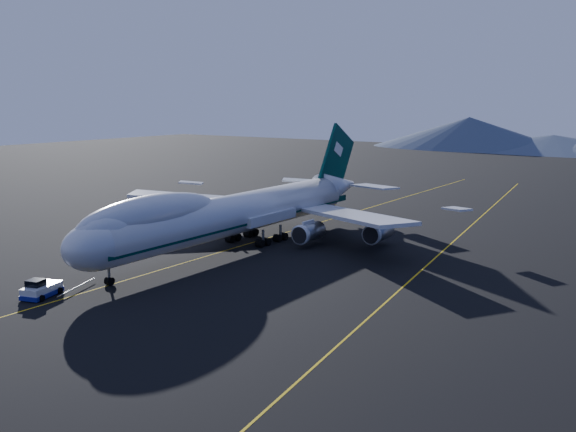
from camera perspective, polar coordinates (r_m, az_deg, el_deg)
The scene contains 5 objects.
ground at distance 106.14m, azimuth -4.58°, elevation -2.78°, with size 500.00×500.00×0.00m, color black.
taxiway_line_main at distance 106.14m, azimuth -4.58°, elevation -2.78°, with size 0.25×220.00×0.01m, color gold.
taxiway_line_side at distance 99.75m, azimuth 12.73°, elevation -3.86°, with size 0.25×200.00×0.01m, color gold.
boeing_747 at distance 105.00m, azimuth -4.61°, elevation 0.31°, with size 59.62×72.43×19.37m.
pushback_tug at distance 85.40m, azimuth -21.03°, elevation -6.23°, with size 4.09×5.75×2.27m.
Camera 1 is at (65.31, -80.14, 24.08)m, focal length 40.00 mm.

